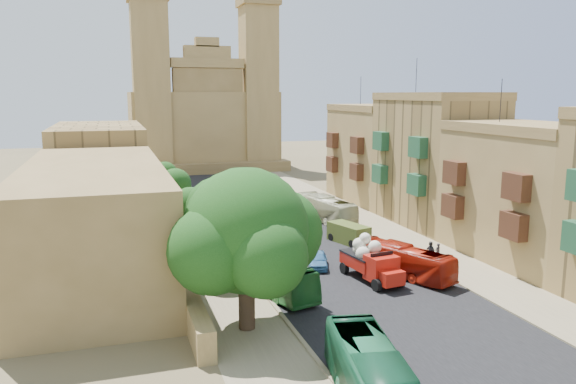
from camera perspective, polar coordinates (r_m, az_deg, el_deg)
ground at (r=34.09m, az=13.72°, el=-13.93°), size 260.00×260.00×0.00m
road_surface at (r=60.42m, az=-1.15°, el=-3.11°), size 14.00×140.00×0.01m
sidewalk_east at (r=63.69m, az=7.09°, el=-2.51°), size 5.00×140.00×0.01m
sidewalk_west at (r=58.52m, az=-10.12°, el=-3.70°), size 5.00×140.00×0.01m
kerb_east at (r=62.69m, az=5.01°, el=-2.62°), size 0.25×140.00×0.12m
kerb_west at (r=58.87m, az=-7.71°, el=-3.49°), size 0.25×140.00×0.12m
townhouse_b at (r=50.27m, az=23.11°, el=-0.00°), size 9.00×14.00×14.90m
townhouse_c at (r=61.28m, az=14.69°, el=3.30°), size 9.00×14.00×17.40m
townhouse_d at (r=73.50m, az=8.85°, el=3.97°), size 9.00×14.00×15.90m
west_wall at (r=48.35m, az=-12.12°, el=-5.56°), size 1.00×40.00×1.80m
west_building_low at (r=45.48m, az=-18.94°, el=-2.58°), size 10.00×28.00×8.40m
west_building_mid at (r=71.01m, az=-18.57°, el=2.42°), size 10.00×22.00×10.00m
church at (r=106.47m, az=-8.65°, el=7.59°), size 28.00×22.50×36.30m
ficus_tree at (r=32.31m, az=-4.16°, el=-4.37°), size 9.58×8.81×9.58m
street_tree_a at (r=40.48m, az=-7.57°, el=-5.52°), size 2.83×2.83×4.35m
street_tree_b at (r=51.89m, az=-9.91°, el=-1.42°), size 3.45×3.45×5.30m
street_tree_c at (r=63.60m, az=-11.38°, el=0.75°), size 3.60×3.60×5.53m
street_tree_d at (r=75.47m, az=-12.38°, el=1.81°), size 3.20×3.20×4.91m
red_truck at (r=42.12m, az=8.47°, el=-6.92°), size 3.02×6.08×3.41m
olive_pickup at (r=52.41m, az=6.18°, el=-4.24°), size 3.00×4.61×1.76m
bus_green_north at (r=39.58m, az=-1.90°, el=-8.21°), size 4.63×9.66×2.62m
bus_red_east at (r=43.60m, az=11.56°, el=-6.85°), size 5.14×8.71×2.39m
bus_cream_east at (r=60.90m, az=3.84°, el=-1.72°), size 3.75×9.99×2.72m
car_blue_a at (r=44.99m, az=3.05°, el=-6.88°), size 2.60×3.97×1.26m
car_white_a at (r=61.98m, az=-2.20°, el=-2.27°), size 1.59×3.47×1.10m
car_cream at (r=60.49m, az=0.46°, el=-2.42°), size 3.28×5.39×1.40m
car_dkblue at (r=67.37m, az=-7.31°, el=-1.28°), size 2.42×4.61×1.28m
car_white_b at (r=70.96m, az=-1.58°, el=-0.66°), size 1.70×3.67×1.22m
car_blue_b at (r=82.44m, az=-7.80°, el=0.75°), size 1.60×3.87×1.25m
pedestrian_a at (r=48.30m, az=14.97°, el=-5.90°), size 0.60×0.47×1.47m
pedestrian_c at (r=46.86m, az=14.26°, el=-6.04°), size 0.60×1.20×1.97m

